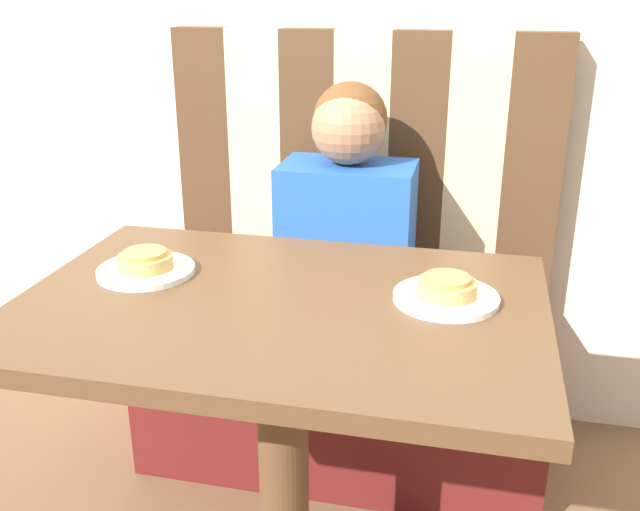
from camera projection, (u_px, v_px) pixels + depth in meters
booth_seat at (345, 380)px, 2.08m from camera, size 1.11×0.53×0.45m
booth_backrest at (362, 162)px, 2.08m from camera, size 1.11×0.07×0.74m
dining_table at (281, 356)px, 1.33m from camera, size 0.95×0.66×0.77m
person at (348, 206)px, 1.89m from camera, size 0.35×0.23×0.63m
plate_left at (146, 270)px, 1.41m from camera, size 0.19×0.19×0.01m
plate_right at (446, 298)px, 1.29m from camera, size 0.19×0.19×0.01m
pizza_left at (145, 260)px, 1.40m from camera, size 0.11×0.11×0.04m
pizza_right at (447, 286)px, 1.28m from camera, size 0.11×0.11×0.04m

